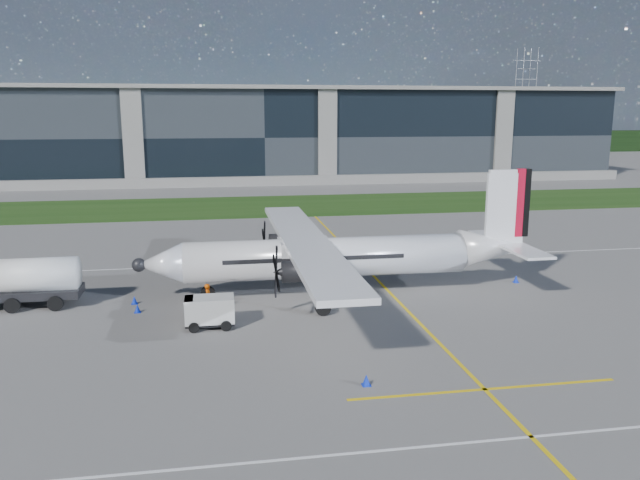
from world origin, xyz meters
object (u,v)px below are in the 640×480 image
object	(u,v)px
ground_crew_person	(208,296)
safety_cone_nose_port	(137,308)
safety_cone_portwing	(366,380)
safety_cone_stbdwing	(279,249)
safety_cone_fwd	(134,300)
fuel_tanker_truck	(4,284)
baggage_tug	(210,312)
turboprop_aircraft	(341,234)
pylon_east	(525,100)
safety_cone_tail	(516,279)

from	to	relation	value
ground_crew_person	safety_cone_nose_port	world-z (taller)	ground_crew_person
ground_crew_person	safety_cone_portwing	distance (m)	13.19
safety_cone_stbdwing	safety_cone_fwd	distance (m)	16.55
fuel_tanker_truck	baggage_tug	distance (m)	13.37
turboprop_aircraft	ground_crew_person	world-z (taller)	turboprop_aircraft
pylon_east	fuel_tanker_truck	distance (m)	176.33
safety_cone_nose_port	ground_crew_person	bearing A→B (deg)	-8.89
pylon_east	safety_cone_portwing	bearing A→B (deg)	-119.31
baggage_tug	ground_crew_person	world-z (taller)	ground_crew_person
turboprop_aircraft	pylon_east	bearing A→B (deg)	58.87
safety_cone_stbdwing	safety_cone_nose_port	xyz separation A→B (m)	(-9.91, -14.71, 0.00)
pylon_east	safety_cone_fwd	distance (m)	172.47
safety_cone_stbdwing	safety_cone_tail	xyz separation A→B (m)	(15.14, -12.32, 0.00)
baggage_tug	safety_cone_portwing	world-z (taller)	baggage_tug
fuel_tanker_truck	safety_cone_fwd	distance (m)	7.66
turboprop_aircraft	safety_cone_portwing	distance (m)	14.29
turboprop_aircraft	ground_crew_person	size ratio (longest dim) A/B	13.33
fuel_tanker_truck	safety_cone_stbdwing	size ratio (longest dim) A/B	15.95
ground_crew_person	safety_cone_portwing	world-z (taller)	ground_crew_person
safety_cone_nose_port	safety_cone_tail	bearing A→B (deg)	5.44
turboprop_aircraft	safety_cone_nose_port	distance (m)	13.21
baggage_tug	safety_cone_stbdwing	bearing A→B (deg)	72.46
fuel_tanker_truck	safety_cone_portwing	bearing A→B (deg)	-37.15
fuel_tanker_truck	baggage_tug	world-z (taller)	fuel_tanker_truck
pylon_east	fuel_tanker_truck	world-z (taller)	pylon_east
fuel_tanker_truck	safety_cone_portwing	xyz separation A→B (m)	(18.80, -14.24, -1.24)
turboprop_aircraft	safety_cone_nose_port	size ratio (longest dim) A/B	52.84
safety_cone_tail	turboprop_aircraft	bearing A→B (deg)	-177.05
safety_cone_portwing	safety_cone_nose_port	distance (m)	16.17
safety_cone_tail	safety_cone_fwd	distance (m)	25.43
pylon_east	ground_crew_person	size ratio (longest dim) A/B	15.14
pylon_east	safety_cone_stbdwing	xyz separation A→B (m)	(-87.86, -128.09, -14.75)
pylon_east	ground_crew_person	bearing A→B (deg)	-123.13
turboprop_aircraft	safety_cone_fwd	distance (m)	13.46
baggage_tug	safety_cone_portwing	xyz separation A→B (m)	(6.66, -8.68, -0.60)
ground_crew_person	safety_cone_nose_port	distance (m)	4.25
ground_crew_person	safety_cone_stbdwing	world-z (taller)	ground_crew_person
safety_cone_portwing	safety_cone_stbdwing	distance (m)	26.68
pylon_east	baggage_tug	size ratio (longest dim) A/B	10.58
turboprop_aircraft	safety_cone_portwing	xyz separation A→B (m)	(-1.67, -13.70, -3.71)
baggage_tug	safety_cone_tail	world-z (taller)	baggage_tug
baggage_tug	safety_cone_stbdwing	size ratio (longest dim) A/B	5.67
fuel_tanker_truck	ground_crew_person	xyz separation A→B (m)	(12.05, -2.94, -0.50)
pylon_east	baggage_tug	distance (m)	174.04
pylon_east	safety_cone_tail	distance (m)	158.82
ground_crew_person	safety_cone_portwing	xyz separation A→B (m)	(6.75, -11.31, -0.74)
fuel_tanker_truck	safety_cone_nose_port	size ratio (longest dim) A/B	15.95
safety_cone_tail	safety_cone_fwd	bearing A→B (deg)	-178.56
safety_cone_fwd	turboprop_aircraft	bearing A→B (deg)	-0.02
turboprop_aircraft	baggage_tug	bearing A→B (deg)	-148.95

